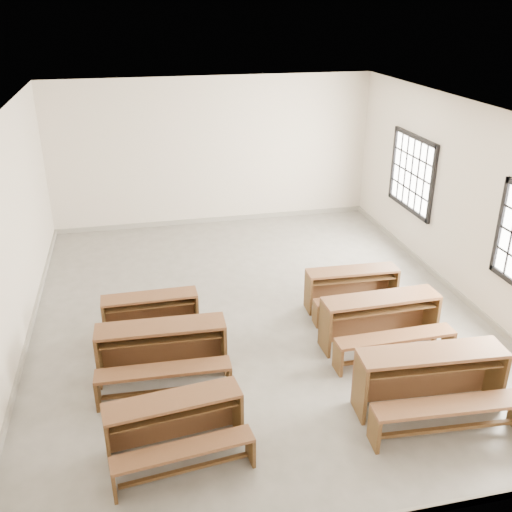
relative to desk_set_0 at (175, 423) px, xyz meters
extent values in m
plane|color=gray|center=(1.54, 2.83, -0.39)|extent=(8.50, 8.50, 0.00)
cube|color=white|center=(1.54, 2.83, 2.78)|extent=(7.00, 8.50, 0.05)
cube|color=beige|center=(1.54, 7.05, 1.21)|extent=(7.00, 0.05, 3.20)
cube|color=beige|center=(1.54, -1.40, 1.21)|extent=(7.00, 0.05, 3.20)
cube|color=beige|center=(-1.93, 2.83, 1.21)|extent=(0.05, 8.50, 3.20)
cube|color=beige|center=(5.02, 2.83, 1.21)|extent=(0.05, 8.50, 3.20)
cube|color=gray|center=(1.54, 7.06, -0.34)|extent=(7.00, 0.04, 0.10)
cube|color=gray|center=(-1.94, 2.83, -0.34)|extent=(0.04, 8.50, 0.10)
cube|color=gray|center=(5.02, 2.83, -0.34)|extent=(0.04, 8.50, 0.10)
cube|color=black|center=(4.99, 1.82, 1.21)|extent=(0.06, 0.08, 1.46)
cube|color=white|center=(5.01, 4.63, 1.21)|extent=(0.02, 1.50, 1.30)
cube|color=black|center=(4.99, 4.63, 1.90)|extent=(0.06, 1.62, 0.08)
cube|color=black|center=(4.99, 4.63, 0.52)|extent=(0.06, 1.62, 0.08)
cube|color=black|center=(4.99, 3.84, 1.21)|extent=(0.06, 0.08, 1.46)
cube|color=black|center=(4.99, 5.42, 1.21)|extent=(0.06, 0.08, 1.46)
cube|color=brown|center=(-0.01, 0.05, 0.26)|extent=(1.54, 0.55, 0.04)
cube|color=brown|center=(-0.03, 0.22, -0.07)|extent=(1.50, 0.21, 0.64)
cube|color=brown|center=(-0.73, -0.04, -0.07)|extent=(0.08, 0.38, 0.64)
cube|color=brown|center=(0.72, 0.13, -0.07)|extent=(0.08, 0.38, 0.64)
cube|color=brown|center=(0.00, 0.03, 0.13)|extent=(1.41, 0.44, 0.02)
cube|color=brown|center=(0.05, -0.41, -0.02)|extent=(1.52, 0.44, 0.04)
cube|color=brown|center=(-0.68, -0.49, -0.22)|extent=(0.07, 0.27, 0.36)
cube|color=brown|center=(0.78, -0.32, -0.22)|extent=(0.07, 0.27, 0.36)
cube|color=brown|center=(0.05, -0.41, -0.30)|extent=(1.39, 0.21, 0.04)
cube|color=brown|center=(-0.03, 1.48, 0.34)|extent=(1.70, 0.49, 0.04)
cube|color=brown|center=(-0.03, 1.67, -0.04)|extent=(1.69, 0.11, 0.72)
cube|color=brown|center=(-0.85, 1.51, -0.04)|extent=(0.06, 0.42, 0.72)
cube|color=brown|center=(0.79, 1.45, -0.04)|extent=(0.06, 0.42, 0.72)
cube|color=brown|center=(-0.03, 1.46, 0.20)|extent=(1.57, 0.37, 0.02)
cube|color=brown|center=(-0.05, 0.97, 0.03)|extent=(1.70, 0.36, 0.04)
cube|color=brown|center=(-0.87, 1.00, -0.19)|extent=(0.05, 0.30, 0.40)
cube|color=brown|center=(0.77, 0.94, -0.19)|extent=(0.05, 0.30, 0.40)
cube|color=brown|center=(-0.05, 0.97, -0.29)|extent=(1.56, 0.11, 0.04)
cube|color=brown|center=(-0.13, 2.58, 0.22)|extent=(1.41, 0.36, 0.04)
cube|color=brown|center=(-0.13, 2.74, -0.09)|extent=(1.41, 0.05, 0.60)
cube|color=brown|center=(-0.81, 2.58, -0.09)|extent=(0.04, 0.35, 0.60)
cube|color=brown|center=(0.56, 2.59, -0.09)|extent=(0.04, 0.35, 0.60)
cube|color=brown|center=(-0.13, 2.57, 0.10)|extent=(1.30, 0.27, 0.02)
cube|color=brown|center=(-0.12, 2.15, -0.04)|extent=(1.41, 0.26, 0.04)
cube|color=brown|center=(-0.81, 2.15, -0.23)|extent=(0.04, 0.25, 0.33)
cube|color=brown|center=(0.56, 2.16, -0.23)|extent=(0.04, 0.25, 0.33)
cube|color=brown|center=(-0.12, 2.15, -0.31)|extent=(1.30, 0.05, 0.04)
cube|color=brown|center=(3.09, 0.09, 0.39)|extent=(1.82, 0.57, 0.04)
cube|color=brown|center=(3.10, 0.29, -0.01)|extent=(1.79, 0.16, 0.76)
cube|color=brown|center=(2.22, 0.15, -0.01)|extent=(0.07, 0.45, 0.76)
cube|color=brown|center=(3.96, 0.03, -0.01)|extent=(0.07, 0.45, 0.76)
cube|color=brown|center=(3.09, 0.07, 0.23)|extent=(1.68, 0.44, 0.02)
cube|color=brown|center=(3.05, -0.46, 0.05)|extent=(1.81, 0.43, 0.04)
cube|color=brown|center=(2.18, -0.40, -0.18)|extent=(0.07, 0.32, 0.43)
cube|color=brown|center=(3.05, -0.46, -0.28)|extent=(1.66, 0.17, 0.04)
cube|color=brown|center=(3.09, 1.56, 0.35)|extent=(1.71, 0.46, 0.04)
cube|color=brown|center=(3.09, 1.75, -0.03)|extent=(1.70, 0.08, 0.72)
cube|color=brown|center=(2.26, 1.54, -0.03)|extent=(0.05, 0.43, 0.72)
cube|color=brown|center=(3.92, 1.58, -0.03)|extent=(0.05, 0.43, 0.72)
cube|color=brown|center=(3.09, 1.54, 0.20)|extent=(1.58, 0.35, 0.02)
cube|color=brown|center=(3.10, 1.04, 0.03)|extent=(1.71, 0.34, 0.04)
cube|color=brown|center=(2.27, 1.02, -0.19)|extent=(0.05, 0.30, 0.40)
cube|color=brown|center=(3.93, 1.06, -0.19)|extent=(0.05, 0.30, 0.40)
cube|color=brown|center=(3.10, 1.04, -0.29)|extent=(1.58, 0.09, 0.04)
cube|color=brown|center=(3.10, 2.69, 0.26)|extent=(1.50, 0.42, 0.04)
cube|color=brown|center=(3.11, 2.86, -0.08)|extent=(1.49, 0.09, 0.63)
cube|color=brown|center=(2.38, 2.71, -0.08)|extent=(0.05, 0.37, 0.63)
cube|color=brown|center=(3.83, 2.66, -0.08)|extent=(0.05, 0.37, 0.63)
cube|color=brown|center=(3.10, 2.67, 0.13)|extent=(1.39, 0.33, 0.02)
cube|color=brown|center=(3.09, 2.23, -0.02)|extent=(1.50, 0.31, 0.04)
cube|color=brown|center=(2.36, 2.26, -0.22)|extent=(0.05, 0.26, 0.35)
cube|color=brown|center=(3.81, 2.21, -0.22)|extent=(0.05, 0.26, 0.35)
cube|color=brown|center=(3.09, 2.23, -0.30)|extent=(1.38, 0.09, 0.04)
camera|label=1|loc=(-0.21, -5.01, 4.23)|focal=40.00mm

